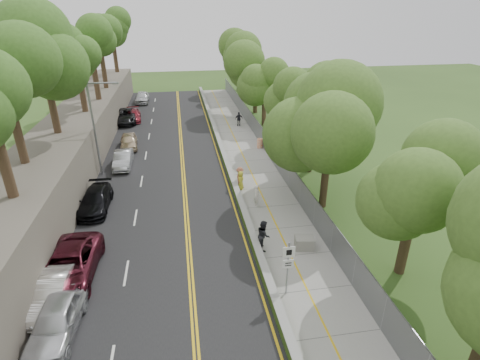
{
  "coord_description": "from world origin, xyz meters",
  "views": [
    {
      "loc": [
        -3.73,
        -17.28,
        13.4
      ],
      "look_at": [
        0.5,
        8.0,
        1.4
      ],
      "focal_mm": 28.0,
      "sensor_mm": 36.0,
      "label": 1
    }
  ],
  "objects_px": {
    "painter_0": "(241,180)",
    "construction_barrel": "(260,143)",
    "streetlight": "(96,123)",
    "concrete_block": "(304,243)",
    "person_far": "(239,119)",
    "car_2": "(69,266)",
    "car_0": "(56,320)",
    "car_1": "(52,291)",
    "signpost": "(288,263)"
  },
  "relations": [
    {
      "from": "person_far",
      "to": "construction_barrel",
      "type": "bearing_deg",
      "value": 90.13
    },
    {
      "from": "streetlight",
      "to": "car_1",
      "type": "height_order",
      "value": "streetlight"
    },
    {
      "from": "signpost",
      "to": "concrete_block",
      "type": "xyz_separation_m",
      "value": [
        2.15,
        3.63,
        -1.54
      ]
    },
    {
      "from": "streetlight",
      "to": "person_far",
      "type": "relative_size",
      "value": 4.67
    },
    {
      "from": "signpost",
      "to": "painter_0",
      "type": "bearing_deg",
      "value": 91.41
    },
    {
      "from": "painter_0",
      "to": "person_far",
      "type": "distance_m",
      "value": 17.32
    },
    {
      "from": "signpost",
      "to": "concrete_block",
      "type": "distance_m",
      "value": 4.49
    },
    {
      "from": "car_0",
      "to": "concrete_block",
      "type": "bearing_deg",
      "value": 22.22
    },
    {
      "from": "person_far",
      "to": "signpost",
      "type": "bearing_deg",
      "value": 79.27
    },
    {
      "from": "signpost",
      "to": "person_far",
      "type": "relative_size",
      "value": 1.81
    },
    {
      "from": "construction_barrel",
      "to": "painter_0",
      "type": "height_order",
      "value": "painter_0"
    },
    {
      "from": "car_0",
      "to": "painter_0",
      "type": "distance_m",
      "value": 16.66
    },
    {
      "from": "construction_barrel",
      "to": "concrete_block",
      "type": "distance_m",
      "value": 17.72
    },
    {
      "from": "streetlight",
      "to": "person_far",
      "type": "bearing_deg",
      "value": 41.49
    },
    {
      "from": "signpost",
      "to": "car_0",
      "type": "bearing_deg",
      "value": -175.8
    },
    {
      "from": "signpost",
      "to": "painter_0",
      "type": "height_order",
      "value": "signpost"
    },
    {
      "from": "concrete_block",
      "to": "person_far",
      "type": "relative_size",
      "value": 0.65
    },
    {
      "from": "concrete_block",
      "to": "car_0",
      "type": "relative_size",
      "value": 0.25
    },
    {
      "from": "signpost",
      "to": "car_0",
      "type": "xyz_separation_m",
      "value": [
        -10.74,
        -0.79,
        -1.16
      ]
    },
    {
      "from": "construction_barrel",
      "to": "person_far",
      "type": "xyz_separation_m",
      "value": [
        -0.87,
        7.98,
        0.38
      ]
    },
    {
      "from": "streetlight",
      "to": "signpost",
      "type": "height_order",
      "value": "streetlight"
    },
    {
      "from": "concrete_block",
      "to": "painter_0",
      "type": "distance_m",
      "value": 8.9
    },
    {
      "from": "signpost",
      "to": "car_1",
      "type": "xyz_separation_m",
      "value": [
        -11.48,
        1.26,
        -1.22
      ]
    },
    {
      "from": "streetlight",
      "to": "concrete_block",
      "type": "bearing_deg",
      "value": -44.41
    },
    {
      "from": "car_0",
      "to": "car_1",
      "type": "xyz_separation_m",
      "value": [
        -0.74,
        2.04,
        -0.06
      ]
    },
    {
      "from": "construction_barrel",
      "to": "person_far",
      "type": "relative_size",
      "value": 0.56
    },
    {
      "from": "construction_barrel",
      "to": "car_0",
      "type": "bearing_deg",
      "value": -122.33
    },
    {
      "from": "car_0",
      "to": "painter_0",
      "type": "height_order",
      "value": "painter_0"
    },
    {
      "from": "car_2",
      "to": "person_far",
      "type": "xyz_separation_m",
      "value": [
        13.48,
        26.25,
        0.05
      ]
    },
    {
      "from": "car_0",
      "to": "car_2",
      "type": "distance_m",
      "value": 3.85
    },
    {
      "from": "signpost",
      "to": "car_1",
      "type": "height_order",
      "value": "signpost"
    },
    {
      "from": "streetlight",
      "to": "painter_0",
      "type": "height_order",
      "value": "streetlight"
    },
    {
      "from": "construction_barrel",
      "to": "painter_0",
      "type": "relative_size",
      "value": 0.62
    },
    {
      "from": "signpost",
      "to": "person_far",
      "type": "bearing_deg",
      "value": 85.36
    },
    {
      "from": "car_0",
      "to": "person_far",
      "type": "xyz_separation_m",
      "value": [
        13.12,
        30.09,
        0.1
      ]
    },
    {
      "from": "streetlight",
      "to": "car_2",
      "type": "distance_m",
      "value": 14.48
    },
    {
      "from": "painter_0",
      "to": "construction_barrel",
      "type": "bearing_deg",
      "value": -7.75
    },
    {
      "from": "construction_barrel",
      "to": "painter_0",
      "type": "distance_m",
      "value": 9.8
    },
    {
      "from": "car_2",
      "to": "person_far",
      "type": "relative_size",
      "value": 3.41
    },
    {
      "from": "concrete_block",
      "to": "car_2",
      "type": "bearing_deg",
      "value": -177.47
    },
    {
      "from": "concrete_block",
      "to": "painter_0",
      "type": "relative_size",
      "value": 0.73
    },
    {
      "from": "car_1",
      "to": "person_far",
      "type": "height_order",
      "value": "person_far"
    },
    {
      "from": "streetlight",
      "to": "car_2",
      "type": "relative_size",
      "value": 1.37
    },
    {
      "from": "car_0",
      "to": "person_far",
      "type": "height_order",
      "value": "person_far"
    },
    {
      "from": "car_2",
      "to": "concrete_block",
      "type": "bearing_deg",
      "value": 4.38
    },
    {
      "from": "concrete_block",
      "to": "car_2",
      "type": "relative_size",
      "value": 0.19
    },
    {
      "from": "car_1",
      "to": "person_far",
      "type": "bearing_deg",
      "value": 66.63
    },
    {
      "from": "concrete_block",
      "to": "car_0",
      "type": "distance_m",
      "value": 13.64
    },
    {
      "from": "construction_barrel",
      "to": "car_2",
      "type": "relative_size",
      "value": 0.16
    },
    {
      "from": "construction_barrel",
      "to": "car_0",
      "type": "relative_size",
      "value": 0.21
    }
  ]
}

